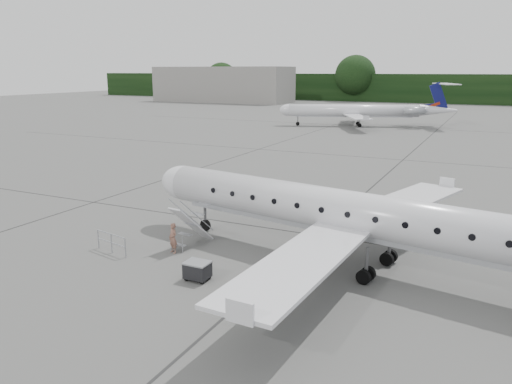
% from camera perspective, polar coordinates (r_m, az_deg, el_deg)
% --- Properties ---
extents(ground, '(320.00, 320.00, 0.00)m').
position_cam_1_polar(ground, '(21.88, 14.23, -10.96)').
color(ground, '#5D5E5B').
rests_on(ground, ground).
extents(treeline, '(260.00, 4.00, 8.00)m').
position_cam_1_polar(treeline, '(149.74, 24.93, 10.58)').
color(treeline, black).
rests_on(treeline, ground).
extents(terminal_building, '(40.00, 14.00, 10.00)m').
position_cam_1_polar(terminal_building, '(149.13, -3.80, 12.17)').
color(terminal_building, gray).
rests_on(terminal_building, ground).
extents(main_regional_jet, '(31.26, 24.90, 7.21)m').
position_cam_1_polar(main_regional_jet, '(22.97, 11.90, -0.10)').
color(main_regional_jet, silver).
rests_on(main_regional_jet, ground).
extents(airstair, '(1.27, 2.55, 2.26)m').
position_cam_1_polar(airstair, '(26.33, -7.37, -3.73)').
color(airstair, silver).
rests_on(airstair, ground).
extents(passenger, '(0.67, 0.57, 1.55)m').
position_cam_1_polar(passenger, '(25.52, -9.46, -5.22)').
color(passenger, '#855848').
rests_on(passenger, ground).
extents(safety_railing, '(2.17, 0.53, 1.00)m').
position_cam_1_polar(safety_railing, '(26.27, -16.19, -5.67)').
color(safety_railing, '#97999F').
rests_on(safety_railing, ground).
extents(baggage_cart, '(1.04, 0.85, 0.90)m').
position_cam_1_polar(baggage_cart, '(22.28, -6.72, -8.88)').
color(baggage_cart, black).
rests_on(baggage_cart, ground).
extents(bg_regional_left, '(32.05, 27.57, 7.08)m').
position_cam_1_polar(bg_regional_left, '(84.38, 11.08, 9.79)').
color(bg_regional_left, silver).
rests_on(bg_regional_left, ground).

